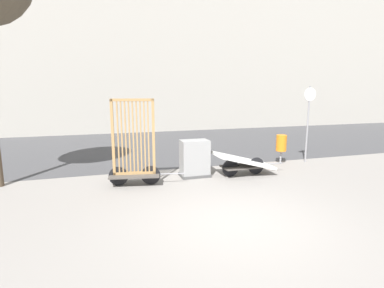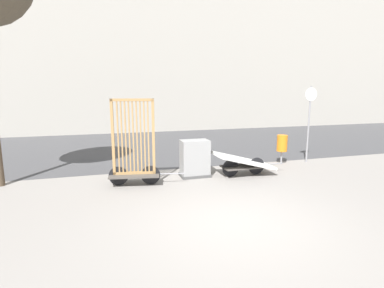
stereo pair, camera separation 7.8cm
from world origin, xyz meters
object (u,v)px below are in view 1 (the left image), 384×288
Objects in this scene: utility_cabinet at (195,160)px; sign_post at (308,116)px; bike_cart_with_bedframe at (134,155)px; bike_cart_with_mattress at (244,162)px; trash_bin at (281,143)px.

utility_cabinet is 0.41× the size of sign_post.
bike_cart_with_bedframe is 1.02× the size of bike_cart_with_mattress.
bike_cart_with_bedframe is 2.14× the size of utility_cabinet.
utility_cabinet reaches higher than trash_bin.
bike_cart_with_mattress is at bearing -13.46° from utility_cabinet.
bike_cart_with_bedframe is at bearing 178.63° from bike_cart_with_mattress.
utility_cabinet reaches higher than bike_cart_with_mattress.
trash_bin is 1.36m from sign_post.
trash_bin is at bearing 20.37° from bike_cart_with_bedframe.
bike_cart_with_mattress is at bearing 10.05° from bike_cart_with_bedframe.
sign_post reaches higher than bike_cart_with_mattress.
sign_post reaches higher than utility_cabinet.
bike_cart_with_bedframe reaches higher than trash_bin.
utility_cabinet is at bearing 20.88° from bike_cart_with_bedframe.
sign_post is at bearing -0.34° from trash_bin.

